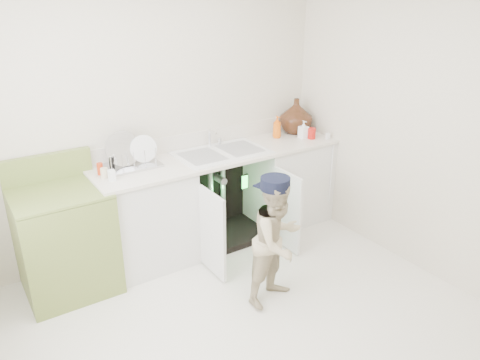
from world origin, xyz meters
The scene contains 5 objects.
ground centered at (0.00, 0.00, 0.00)m, with size 3.50×3.50×0.00m, color silver.
room_shell centered at (0.00, 0.00, 1.25)m, with size 6.00×5.50×1.26m.
counter_run centered at (0.59, 1.21, 0.48)m, with size 2.44×1.02×1.26m.
avocado_stove centered at (-0.94, 1.18, 0.45)m, with size 0.71×0.65×1.10m.
repair_worker centered at (0.40, 0.13, 0.53)m, with size 0.58×0.99×1.05m.
Camera 1 is at (-1.57, -2.35, 2.33)m, focal length 35.00 mm.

